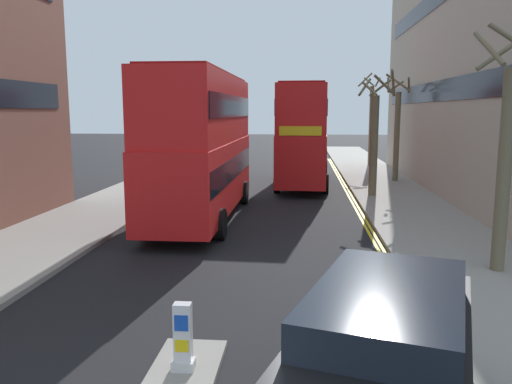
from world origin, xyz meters
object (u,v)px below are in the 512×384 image
object	(u,v)px
keep_left_bollard	(183,339)
double_decker_bus_oncoming	(304,132)
double_decker_bus_away	(202,142)
taxi_minivan	(383,377)

from	to	relation	value
keep_left_bollard	double_decker_bus_oncoming	bearing A→B (deg)	84.87
keep_left_bollard	double_decker_bus_away	size ratio (longest dim) A/B	0.10
keep_left_bollard	double_decker_bus_away	distance (m)	12.60
double_decker_bus_away	taxi_minivan	xyz separation A→B (m)	(4.86, -13.99, -1.96)
double_decker_bus_oncoming	taxi_minivan	distance (m)	24.04
keep_left_bollard	double_decker_bus_away	world-z (taller)	double_decker_bus_away
double_decker_bus_oncoming	keep_left_bollard	bearing A→B (deg)	-95.13
keep_left_bollard	double_decker_bus_away	xyz separation A→B (m)	(-2.00, 12.20, 2.42)
double_decker_bus_away	taxi_minivan	world-z (taller)	double_decker_bus_away
keep_left_bollard	double_decker_bus_away	bearing A→B (deg)	99.31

